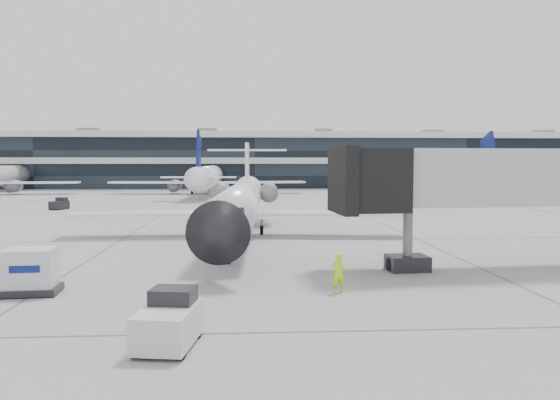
{
  "coord_description": "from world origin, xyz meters",
  "views": [
    {
      "loc": [
        -1.52,
        -36.44,
        5.25
      ],
      "look_at": [
        0.76,
        1.4,
        2.6
      ],
      "focal_mm": 35.0,
      "sensor_mm": 36.0,
      "label": 1
    }
  ],
  "objects": [
    {
      "name": "bg_jet_right",
      "position": [
        32.0,
        55.0,
        0.0
      ],
      "size": [
        32.0,
        40.0,
        9.6
      ],
      "primitive_type": null,
      "color": "white",
      "rests_on": "ground"
    },
    {
      "name": "cargo_uld",
      "position": [
        -10.13,
        -14.5,
        0.89
      ],
      "size": [
        2.3,
        1.78,
        1.78
      ],
      "rotation": [
        0.0,
        0.0,
        0.08
      ],
      "color": "black",
      "rests_on": "ground"
    },
    {
      "name": "ramp_worker",
      "position": [
        2.12,
        -15.0,
        0.8
      ],
      "size": [
        0.66,
        0.52,
        1.61
      ],
      "primitive_type": "imported",
      "rotation": [
        0.0,
        0.0,
        3.4
      ],
      "color": "#C2FF1A",
      "rests_on": "ground"
    },
    {
      "name": "bg_jet_center",
      "position": [
        -8.0,
        55.0,
        0.0
      ],
      "size": [
        32.0,
        40.0,
        9.6
      ],
      "primitive_type": null,
      "color": "white",
      "rests_on": "ground"
    },
    {
      "name": "traffic_cone",
      "position": [
        -2.36,
        11.14,
        0.27
      ],
      "size": [
        0.39,
        0.39,
        0.57
      ],
      "rotation": [
        0.0,
        0.0,
        -0.01
      ],
      "color": "#F13D0C",
      "rests_on": "ground"
    },
    {
      "name": "far_tug",
      "position": [
        -22.23,
        24.94,
        0.59
      ],
      "size": [
        1.83,
        2.36,
        1.32
      ],
      "rotation": [
        0.0,
        0.0,
        -0.32
      ],
      "color": "black",
      "rests_on": "ground"
    },
    {
      "name": "jet_bridge",
      "position": [
        13.05,
        -10.25,
        4.43
      ],
      "size": [
        18.96,
        5.02,
        6.08
      ],
      "rotation": [
        0.0,
        0.0,
        0.07
      ],
      "color": "silver",
      "rests_on": "ground"
    },
    {
      "name": "ground",
      "position": [
        0.0,
        0.0,
        0.0
      ],
      "size": [
        220.0,
        220.0,
        0.0
      ],
      "primitive_type": "plane",
      "color": "#979799",
      "rests_on": "ground"
    },
    {
      "name": "terminal",
      "position": [
        0.0,
        82.0,
        5.0
      ],
      "size": [
        170.0,
        22.0,
        10.0
      ],
      "primitive_type": "cube",
      "color": "black",
      "rests_on": "ground"
    },
    {
      "name": "regional_jet",
      "position": [
        -2.04,
        1.85,
        2.39
      ],
      "size": [
        24.3,
        30.3,
        7.0
      ],
      "rotation": [
        0.0,
        0.0,
        -0.04
      ],
      "color": "white",
      "rests_on": "ground"
    },
    {
      "name": "baggage_tug",
      "position": [
        -3.77,
        -21.03,
        0.71
      ],
      "size": [
        1.82,
        2.67,
        1.58
      ],
      "rotation": [
        0.0,
        0.0,
        -0.15
      ],
      "color": "silver",
      "rests_on": "ground"
    }
  ]
}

